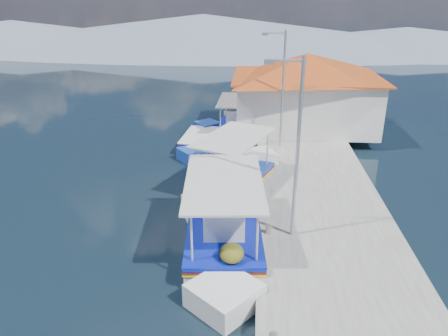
{
  "coord_description": "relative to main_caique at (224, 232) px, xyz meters",
  "views": [
    {
      "loc": [
        3.24,
        -10.74,
        8.19
      ],
      "look_at": [
        1.98,
        5.83,
        1.3
      ],
      "focal_mm": 34.1,
      "sensor_mm": 36.0,
      "label": 1
    }
  ],
  "objects": [
    {
      "name": "caique_far",
      "position": [
        -0.19,
        12.42,
        -0.08
      ],
      "size": [
        2.2,
        7.11,
        2.49
      ],
      "rotation": [
        0.0,
        0.0,
        0.02
      ],
      "color": "white",
      "rests_on": "ground"
    },
    {
      "name": "lamp_post_far",
      "position": [
        2.22,
        9.09,
        3.31
      ],
      "size": [
        1.21,
        0.14,
        6.0
      ],
      "color": "#A5A8AD",
      "rests_on": "quay"
    },
    {
      "name": "bollards",
      "position": [
        1.51,
        3.34,
        0.11
      ],
      "size": [
        0.2,
        17.2,
        0.3
      ],
      "color": "#A5A8AD",
      "rests_on": "quay"
    },
    {
      "name": "quay",
      "position": [
        3.61,
        4.09,
        -0.29
      ],
      "size": [
        5.0,
        44.0,
        0.5
      ],
      "primitive_type": "cube",
      "color": "#ACAAA1",
      "rests_on": "ground"
    },
    {
      "name": "lamp_post_near",
      "position": [
        2.22,
        0.09,
        3.31
      ],
      "size": [
        1.21,
        0.14,
        6.0
      ],
      "color": "#A5A8AD",
      "rests_on": "quay"
    },
    {
      "name": "harbor_building",
      "position": [
        3.91,
        13.09,
        2.23
      ],
      "size": [
        10.49,
        10.49,
        4.4
      ],
      "color": "white",
      "rests_on": "quay"
    },
    {
      "name": "mountain_ridge",
      "position": [
        4.25,
        54.09,
        1.5
      ],
      "size": [
        171.4,
        96.0,
        5.5
      ],
      "color": "slate",
      "rests_on": "ground"
    },
    {
      "name": "caique_blue_hull",
      "position": [
        -2.15,
        10.22,
        -0.25
      ],
      "size": [
        2.1,
        6.05,
        1.08
      ],
      "rotation": [
        0.0,
        0.0,
        0.08
      ],
      "color": "#1B41A2",
      "rests_on": "ground"
    },
    {
      "name": "main_caique",
      "position": [
        0.0,
        0.0,
        0.0
      ],
      "size": [
        2.91,
        8.51,
        2.81
      ],
      "rotation": [
        0.0,
        0.0,
        -0.08
      ],
      "color": "white",
      "rests_on": "ground"
    },
    {
      "name": "caique_green_canopy",
      "position": [
        0.05,
        4.51,
        -0.12
      ],
      "size": [
        4.08,
        6.96,
        2.82
      ],
      "rotation": [
        0.0,
        0.0,
        0.4
      ],
      "color": "white",
      "rests_on": "ground"
    },
    {
      "name": "ground",
      "position": [
        -2.29,
        -1.91,
        -0.54
      ],
      "size": [
        160.0,
        160.0,
        0.0
      ],
      "primitive_type": "plane",
      "color": "black",
      "rests_on": "ground"
    }
  ]
}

